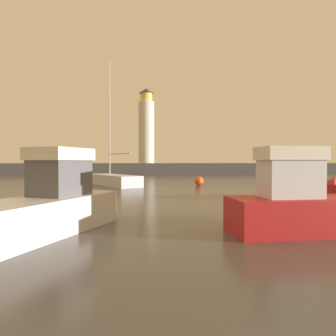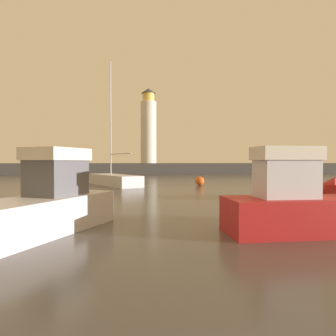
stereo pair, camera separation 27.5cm
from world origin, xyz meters
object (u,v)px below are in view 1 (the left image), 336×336
object	(u,v)px
motorboat_1	(24,212)
mooring_buoy	(199,181)
sailboat_moored	(113,180)
motorboat_2	(336,207)
lighthouse	(146,128)

from	to	relation	value
motorboat_1	mooring_buoy	world-z (taller)	motorboat_1
motorboat_1	sailboat_moored	xyz separation A→B (m)	(1.38, 21.86, -0.28)
motorboat_2	lighthouse	bearing A→B (deg)	94.67
motorboat_1	mooring_buoy	xyz separation A→B (m)	(10.24, 20.63, -0.42)
motorboat_1	sailboat_moored	world-z (taller)	sailboat_moored
motorboat_1	motorboat_2	bearing A→B (deg)	-0.79
sailboat_moored	mooring_buoy	distance (m)	8.95
lighthouse	sailboat_moored	bearing A→B (deg)	-99.23
sailboat_moored	lighthouse	bearing A→B (deg)	80.77
lighthouse	mooring_buoy	world-z (taller)	lighthouse
sailboat_moored	mooring_buoy	xyz separation A→B (m)	(8.86, -1.23, -0.14)
motorboat_1	mooring_buoy	size ratio (longest dim) A/B	8.05
sailboat_moored	mooring_buoy	world-z (taller)	sailboat_moored
motorboat_2	mooring_buoy	size ratio (longest dim) A/B	7.97
motorboat_1	lighthouse	bearing A→B (deg)	83.13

